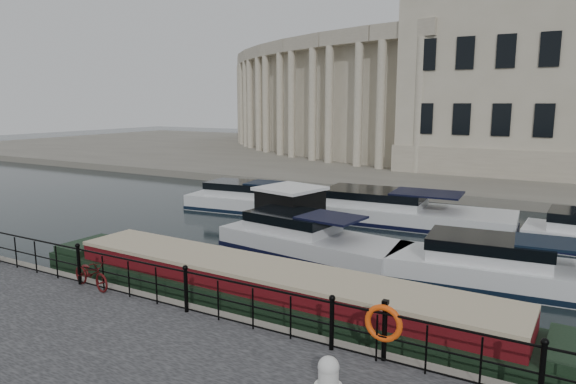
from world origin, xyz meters
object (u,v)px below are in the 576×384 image
(bicycle, at_px, (91,273))
(harbour_hut, at_px, (290,213))
(mooring_bollard, at_px, (328,373))
(narrowboat, at_px, (270,296))
(life_ring_post, at_px, (384,324))

(bicycle, height_order, harbour_hut, harbour_hut)
(harbour_hut, bearing_deg, mooring_bollard, -45.35)
(mooring_bollard, distance_m, narrowboat, 5.15)
(life_ring_post, xyz_separation_m, narrowboat, (-4.11, 2.29, -0.99))
(mooring_bollard, height_order, narrowboat, narrowboat)
(bicycle, relative_size, mooring_bollard, 2.72)
(bicycle, xyz_separation_m, harbour_hut, (0.90, 9.80, -0.03))
(narrowboat, bearing_deg, life_ring_post, -27.58)
(bicycle, height_order, narrowboat, bicycle)
(mooring_bollard, relative_size, narrowboat, 0.04)
(narrowboat, bearing_deg, bicycle, -150.29)
(narrowboat, relative_size, harbour_hut, 4.41)
(bicycle, xyz_separation_m, mooring_bollard, (8.01, -1.31, -0.15))
(narrowboat, xyz_separation_m, harbour_hut, (-3.55, 7.42, 0.59))
(life_ring_post, bearing_deg, mooring_bollard, -111.53)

